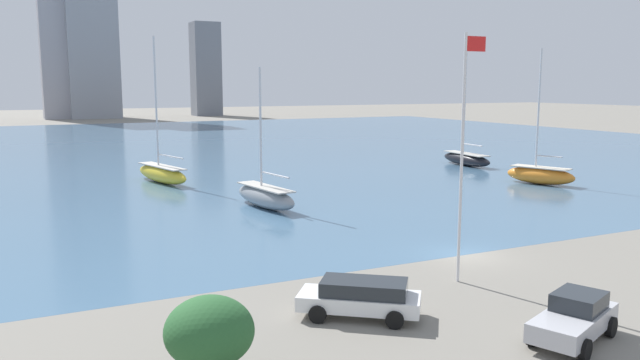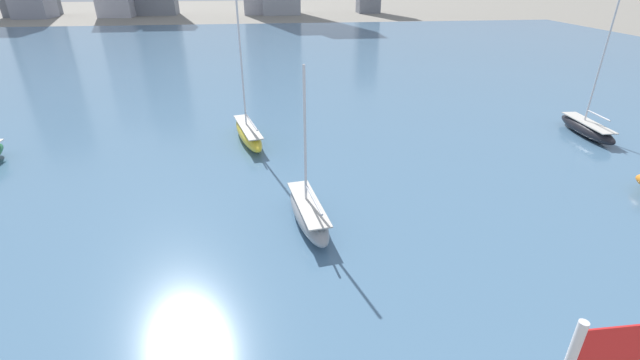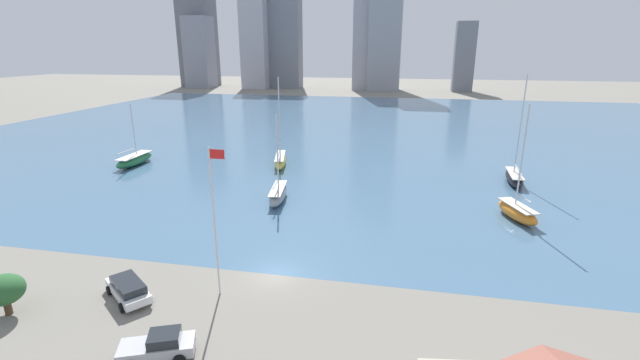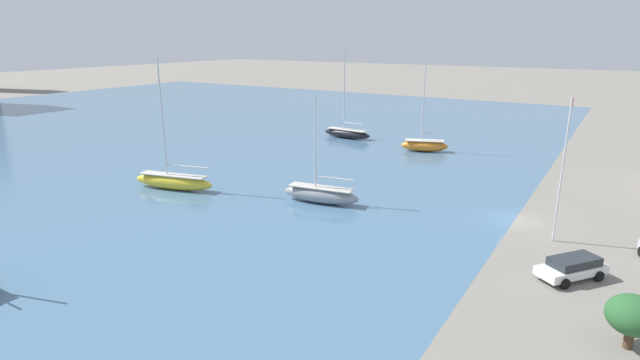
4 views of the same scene
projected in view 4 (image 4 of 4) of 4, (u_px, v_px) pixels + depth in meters
ground_plane at (515, 220)px, 46.49m from camera, size 500.00×500.00×0.00m
harbor_water at (68, 141)px, 81.83m from camera, size 180.00×140.00×0.00m
flag_pole at (563, 166)px, 40.04m from camera, size 1.24×0.14×11.97m
yard_shrub at (633, 315)px, 26.88m from camera, size 2.80×2.80×3.11m
sailboat_yellow at (173, 181)px, 55.62m from camera, size 4.01×9.88×14.32m
sailboat_black at (347, 133)px, 83.79m from camera, size 2.51×8.86×15.33m
sailboat_gray at (321, 194)px, 51.09m from camera, size 3.09×8.39×10.96m
sailboat_orange at (424, 145)px, 74.06m from camera, size 4.37×7.14×13.08m
parked_wagon_white at (572, 267)px, 35.07m from camera, size 5.19×4.60×1.59m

